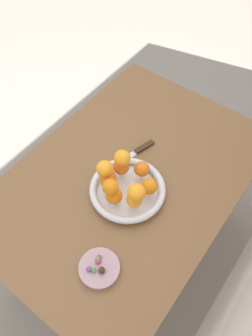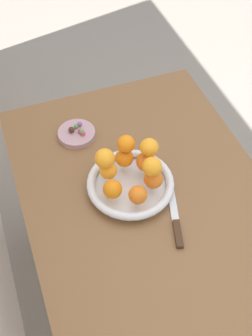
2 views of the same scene
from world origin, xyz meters
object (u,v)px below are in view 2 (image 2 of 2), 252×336
Objects in this scene: orange_2 at (124,158)px; candy_ball_1 at (83,134)px; orange_9 at (105,159)px; orange_7 at (152,167)px; orange_3 at (108,170)px; candy_ball_2 at (80,131)px; dining_table at (149,215)px; orange_0 at (153,179)px; candy_ball_4 at (71,130)px; candy_ball_5 at (76,126)px; orange_6 at (149,147)px; candy_ball_3 at (80,124)px; orange_1 at (146,162)px; orange_4 at (113,189)px; fruit_bowl at (130,184)px; candy_dish at (77,134)px; knife at (175,216)px; orange_5 at (138,195)px; candy_ball_0 at (82,132)px; orange_8 at (126,144)px.

orange_2 reaches higher than candy_ball_1.
orange_7 is at bearing -123.85° from orange_9.
orange_3 reaches higher than candy_ball_2.
orange_3 is at bearing 45.04° from dining_table.
orange_7 is at bearing 77.39° from orange_0.
candy_ball_4 is at bearing 10.74° from orange_9.
orange_9 is 3.88× the size of candy_ball_5.
orange_6 reaches higher than candy_ball_3.
candy_ball_3 is at bearing -60.83° from candy_ball_4.
candy_ball_2 is 1.08× the size of candy_ball_5.
orange_1 is 1.09× the size of orange_4.
fruit_bowl is 0.13m from orange_7.
orange_6 is at bearing -10.10° from orange_0.
orange_7 is at bearing -92.47° from orange_4.
candy_ball_1 is at bearing 24.50° from orange_2.
orange_4 is 0.17m from orange_6.
orange_7 is (0.00, 0.01, 0.06)m from orange_0.
candy_dish is 0.32m from orange_4.
orange_4 reaches higher than candy_ball_1.
candy_ball_2 is at bearing 22.57° from candy_ball_1.
dining_table is 0.18m from orange_1.
orange_2 is 0.13m from orange_4.
fruit_bowl reaches higher than candy_ball_1.
orange_9 is at bearing 58.33° from fruit_bowl.
candy_dish is 6.04× the size of candy_ball_4.
fruit_bowl is 0.28m from candy_ball_2.
knife is at bearing -157.96° from candy_ball_5.
orange_3 is 0.13m from orange_5.
orange_1 reaches higher than candy_ball_1.
orange_2 is 3.95× the size of candy_ball_1.
orange_3 is 2.56× the size of candy_ball_4.
orange_1 is at bearing -64.30° from orange_4.
orange_1 is at bearing -148.27° from candy_ball_0.
orange_2 reaches higher than candy_dish.
candy_dish is at bearing 37.61° from candy_ball_1.
orange_3 is (-0.24, -0.04, 0.06)m from candy_dish.
orange_4 is 3.41× the size of candy_ball_2.
orange_7 reaches higher than candy_ball_1.
candy_ball_5 is (0.01, -0.02, -0.00)m from candy_ball_4.
orange_1 is at bearing -148.13° from candy_ball_2.
orange_3 reaches higher than dining_table.
orange_0 reaches higher than dining_table.
orange_6 reaches higher than candy_ball_0.
orange_4 is at bearing 55.11° from orange_5.
orange_3 is 0.07m from orange_4.
knife is (-0.22, -0.08, -0.06)m from orange_2.
orange_6 is at bearing -145.78° from candy_ball_1.
orange_8 reaches higher than orange_1.
candy_ball_5 is (0.26, 0.03, -0.04)m from orange_3.
candy_ball_1 reaches higher than candy_dish.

